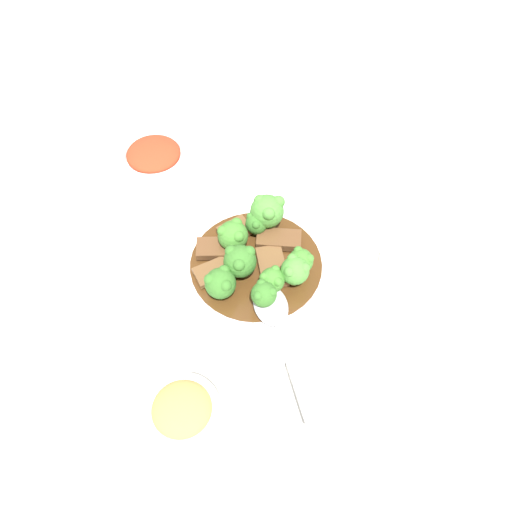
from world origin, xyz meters
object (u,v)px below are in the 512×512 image
beef_strip_3 (279,239)px  side_bowl_appetizer (183,413)px  broccoli_floret_0 (264,294)px  broccoli_floret_2 (220,283)px  beef_strip_4 (215,248)px  broccoli_floret_8 (233,235)px  beef_strip_1 (272,267)px  broccoli_floret_5 (272,280)px  beef_strip_0 (216,271)px  broccoli_floret_1 (269,211)px  main_plate (256,265)px  broccoli_floret_6 (301,261)px  beef_strip_2 (235,230)px  broccoli_floret_4 (256,223)px  sauce_dish (406,263)px  broccoli_floret_7 (240,261)px  broccoli_floret_3 (295,270)px  serving_spoon (273,313)px  side_bowl_kimchi (155,160)px

beef_strip_3 → side_bowl_appetizer: size_ratio=0.77×
broccoli_floret_0 → broccoli_floret_2: (-0.06, 0.01, -0.00)m
beef_strip_4 → broccoli_floret_8: (0.02, 0.01, 0.02)m
beef_strip_1 → broccoli_floret_5: broccoli_floret_5 is taller
broccoli_floret_2 → broccoli_floret_8: 0.08m
beef_strip_0 → broccoli_floret_8: broccoli_floret_8 is taller
broccoli_floret_0 → broccoli_floret_1: 0.14m
main_plate → broccoli_floret_6: (0.06, -0.00, 0.03)m
beef_strip_2 → broccoli_floret_4: 0.04m
beef_strip_2 → broccoli_floret_8: size_ratio=1.19×
beef_strip_4 → side_bowl_appetizer: size_ratio=0.68×
beef_strip_2 → beef_strip_3: size_ratio=0.82×
beef_strip_3 → sauce_dish: 0.19m
beef_strip_0 → broccoli_floret_0: broccoli_floret_0 is taller
broccoli_floret_7 → side_bowl_appetizer: broccoli_floret_7 is taller
broccoli_floret_3 → broccoli_floret_4: broccoli_floret_3 is taller
beef_strip_2 → sauce_dish: (0.26, 0.01, -0.02)m
beef_strip_2 → broccoli_floret_2: size_ratio=1.27×
beef_strip_2 → broccoli_floret_2: 0.11m
broccoli_floret_6 → beef_strip_3: bearing=132.4°
beef_strip_0 → sauce_dish: (0.27, 0.09, -0.02)m
sauce_dish → beef_strip_3: bearing=-175.9°
broccoli_floret_0 → side_bowl_appetizer: 0.18m
main_plate → broccoli_floret_3: broccoli_floret_3 is taller
beef_strip_1 → serving_spoon: bearing=-76.6°
broccoli_floret_2 → serving_spoon: broccoli_floret_2 is taller
main_plate → side_bowl_appetizer: 0.24m
broccoli_floret_4 → broccoli_floret_7: size_ratio=0.71×
broccoli_floret_7 → side_bowl_kimchi: 0.27m
beef_strip_4 → beef_strip_3: bearing=23.0°
broccoli_floret_0 → broccoli_floret_4: (-0.04, 0.12, -0.01)m
broccoli_floret_0 → sauce_dish: size_ratio=0.57×
broccoli_floret_5 → broccoli_floret_6: broccoli_floret_6 is taller
broccoli_floret_4 → broccoli_floret_8: (-0.03, -0.03, 0.00)m
broccoli_floret_7 → sauce_dish: broccoli_floret_7 is taller
broccoli_floret_3 → main_plate: bearing=160.6°
beef_strip_4 → broccoli_floret_5: size_ratio=1.60×
main_plate → side_bowl_kimchi: bearing=143.5°
broccoli_floret_1 → broccoli_floret_8: size_ratio=1.19×
broccoli_floret_0 → broccoli_floret_7: bearing=135.3°
beef_strip_0 → broccoli_floret_7: bearing=9.9°
broccoli_floret_5 → side_bowl_appetizer: size_ratio=0.42×
beef_strip_1 → broccoli_floret_6: bearing=8.5°
broccoli_floret_1 → broccoli_floret_3: bearing=-58.2°
beef_strip_0 → sauce_dish: 0.28m
beef_strip_0 → broccoli_floret_6: (0.12, 0.03, 0.02)m
beef_strip_3 → beef_strip_1: bearing=-89.4°
sauce_dish → broccoli_floret_0: bearing=-146.6°
beef_strip_2 → main_plate: bearing=-46.3°
broccoli_floret_5 → side_bowl_appetizer: broccoli_floret_5 is taller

